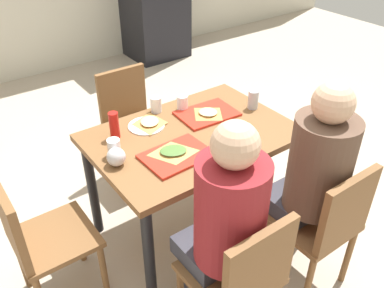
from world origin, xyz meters
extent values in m
cube|color=#B7A893|center=(0.00, 0.00, -0.01)|extent=(10.00, 10.00, 0.02)
cube|color=brown|center=(0.00, 0.00, 0.74)|extent=(1.18, 0.82, 0.04)
cylinder|color=black|center=(-0.53, -0.35, 0.36)|extent=(0.06, 0.06, 0.72)
cylinder|color=black|center=(0.53, -0.35, 0.36)|extent=(0.06, 0.06, 0.72)
cylinder|color=black|center=(-0.53, 0.35, 0.36)|extent=(0.06, 0.06, 0.72)
cylinder|color=black|center=(0.53, 0.35, 0.36)|extent=(0.06, 0.06, 0.72)
cube|color=brown|center=(-0.29, -0.71, 0.43)|extent=(0.40, 0.40, 0.03)
cube|color=brown|center=(-0.29, -0.89, 0.65)|extent=(0.38, 0.04, 0.40)
cylinder|color=brown|center=(-0.12, -0.54, 0.21)|extent=(0.04, 0.04, 0.42)
cube|color=brown|center=(0.29, -0.71, 0.43)|extent=(0.40, 0.40, 0.03)
cube|color=brown|center=(0.29, -0.89, 0.65)|extent=(0.38, 0.04, 0.40)
cylinder|color=brown|center=(0.12, -0.54, 0.21)|extent=(0.04, 0.04, 0.42)
cylinder|color=brown|center=(0.46, -0.54, 0.21)|extent=(0.04, 0.04, 0.42)
cylinder|color=brown|center=(0.12, -0.88, 0.21)|extent=(0.04, 0.04, 0.42)
cylinder|color=brown|center=(0.46, -0.88, 0.21)|extent=(0.04, 0.04, 0.42)
cube|color=brown|center=(0.00, 0.71, 0.43)|extent=(0.40, 0.40, 0.03)
cube|color=brown|center=(0.00, 0.89, 0.65)|extent=(0.38, 0.04, 0.40)
cylinder|color=brown|center=(0.17, 0.54, 0.21)|extent=(0.04, 0.04, 0.42)
cylinder|color=brown|center=(-0.17, 0.54, 0.21)|extent=(0.04, 0.04, 0.42)
cylinder|color=brown|center=(0.17, 0.88, 0.21)|extent=(0.04, 0.04, 0.42)
cylinder|color=brown|center=(-0.17, 0.88, 0.21)|extent=(0.04, 0.04, 0.42)
cube|color=brown|center=(-0.89, 0.00, 0.43)|extent=(0.40, 0.40, 0.03)
cube|color=brown|center=(-1.07, 0.00, 0.65)|extent=(0.04, 0.38, 0.40)
cylinder|color=brown|center=(-0.72, 0.17, 0.21)|extent=(0.04, 0.04, 0.42)
cylinder|color=brown|center=(-0.72, -0.17, 0.21)|extent=(0.04, 0.04, 0.42)
cylinder|color=brown|center=(-1.06, 0.17, 0.21)|extent=(0.04, 0.04, 0.42)
cylinder|color=#383842|center=(-0.37, -0.48, 0.22)|extent=(0.10, 0.10, 0.45)
cylinder|color=#383842|center=(-0.21, -0.48, 0.22)|extent=(0.10, 0.10, 0.45)
cube|color=#383842|center=(-0.29, -0.58, 0.50)|extent=(0.32, 0.28, 0.10)
cylinder|color=maroon|center=(-0.29, -0.69, 0.81)|extent=(0.32, 0.32, 0.52)
sphere|color=#DBAD89|center=(-0.29, -0.69, 1.16)|extent=(0.20, 0.20, 0.20)
cylinder|color=#383842|center=(0.21, -0.48, 0.22)|extent=(0.10, 0.10, 0.45)
cylinder|color=#383842|center=(0.37, -0.48, 0.22)|extent=(0.10, 0.10, 0.45)
cube|color=#383842|center=(0.29, -0.58, 0.50)|extent=(0.32, 0.28, 0.10)
cylinder|color=brown|center=(0.29, -0.69, 0.81)|extent=(0.32, 0.32, 0.52)
sphere|color=#DBAD89|center=(0.29, -0.69, 1.16)|extent=(0.20, 0.20, 0.20)
cube|color=red|center=(-0.21, -0.14, 0.76)|extent=(0.37, 0.27, 0.02)
cube|color=red|center=(0.21, 0.12, 0.76)|extent=(0.37, 0.28, 0.02)
cylinder|color=white|center=(-0.18, 0.23, 0.76)|extent=(0.22, 0.22, 0.01)
cylinder|color=white|center=(0.18, -0.23, 0.76)|extent=(0.22, 0.22, 0.01)
pyramid|color=tan|center=(-0.21, -0.12, 0.78)|extent=(0.26, 0.23, 0.01)
ellipsoid|color=#4C7233|center=(-0.21, -0.12, 0.79)|extent=(0.18, 0.16, 0.01)
pyramid|color=#C68C47|center=(0.20, 0.10, 0.78)|extent=(0.19, 0.20, 0.01)
ellipsoid|color=#D8C67F|center=(0.20, 0.10, 0.79)|extent=(0.13, 0.14, 0.01)
pyramid|color=#C68C47|center=(-0.15, 0.23, 0.77)|extent=(0.23, 0.25, 0.01)
ellipsoid|color=#D8C67F|center=(-0.15, 0.23, 0.78)|extent=(0.16, 0.17, 0.01)
cylinder|color=white|center=(-0.03, 0.35, 0.81)|extent=(0.07, 0.07, 0.10)
cylinder|color=white|center=(0.03, -0.35, 0.81)|extent=(0.07, 0.07, 0.10)
cylinder|color=white|center=(-0.47, 0.06, 0.81)|extent=(0.07, 0.07, 0.10)
cylinder|color=white|center=(0.12, 0.27, 0.81)|extent=(0.07, 0.07, 0.10)
cylinder|color=#B7BCC6|center=(0.50, 0.02, 0.82)|extent=(0.07, 0.07, 0.12)
cylinder|color=red|center=(-0.38, 0.23, 0.84)|extent=(0.06, 0.06, 0.16)
sphere|color=silver|center=(-0.50, -0.02, 0.81)|extent=(0.10, 0.10, 0.10)
camera|label=1|loc=(-1.20, -1.66, 2.04)|focal=38.60mm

